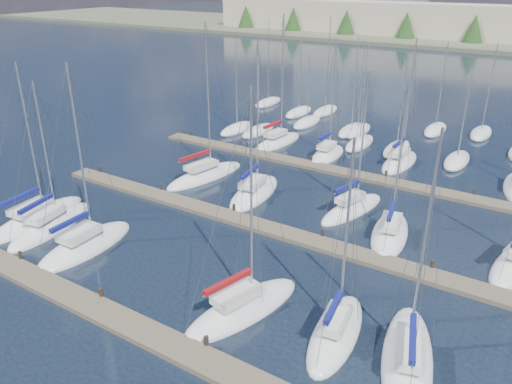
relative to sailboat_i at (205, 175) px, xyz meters
The scene contains 19 objects.
ground 39.58m from the sailboat_i, 73.95° to the left, with size 400.00×400.00×0.00m, color #1A2434.
dock_near 22.75m from the sailboat_i, 61.26° to the right, with size 44.00×1.93×1.10m.
dock_mid 12.45m from the sailboat_i, 28.55° to the right, with size 44.00×1.93×1.10m.
dock_far 13.58m from the sailboat_i, 36.34° to the left, with size 44.00×1.93×1.10m.
sailboat_i is the anchor object (origin of this frame).
sailboat_l 19.07m from the sailboat_i, ahead, with size 4.11×8.27×12.11m.
sailboat_n 12.70m from the sailboat_i, 86.69° to the left, with size 3.19×8.51×14.96m.
sailboat_d 21.26m from the sailboat_i, 46.16° to the right, with size 4.68×8.91×13.89m.
sailboat_j 6.29m from the sailboat_i, ahead, with size 4.20×8.70×13.97m.
sailboat_p 20.17m from the sailboat_i, 43.06° to the left, with size 2.75×7.78×13.19m.
sailboat_b 15.14m from the sailboat_i, 104.14° to the right, with size 4.47×9.05×12.00m.
sailboat_f 28.10m from the sailboat_i, 30.70° to the right, with size 4.88×9.45×12.97m.
sailboat_e 24.81m from the sailboat_i, 35.44° to the right, with size 3.39×7.61×11.91m.
sailboat_k 14.93m from the sailboat_i, ahead, with size 3.84×8.19×12.20m.
sailboat_o 13.90m from the sailboat_i, 57.52° to the left, with size 2.67×6.90×13.02m.
sailboat_a 15.61m from the sailboat_i, 111.40° to the right, with size 3.81×9.51×13.13m.
sailboat_c 15.34m from the sailboat_i, 86.15° to the right, with size 3.48×8.42×13.78m.
distant_boats 22.77m from the sailboat_i, 73.16° to the left, with size 36.93×20.75×13.30m.
shoreline 128.03m from the sailboat_i, 91.05° to the left, with size 400.00×60.00×38.00m.
Camera 1 is at (17.33, -13.15, 18.28)m, focal length 35.00 mm.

